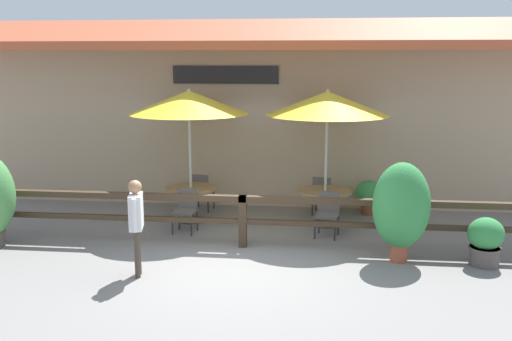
{
  "coord_description": "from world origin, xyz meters",
  "views": [
    {
      "loc": [
        1.33,
        -8.73,
        3.34
      ],
      "look_at": [
        0.19,
        1.53,
        1.32
      ],
      "focal_mm": 40.0,
      "sensor_mm": 36.0,
      "label": 1
    }
  ],
  "objects_px": {
    "dining_table_middle": "(325,197)",
    "potted_plant_small_flowering": "(485,241)",
    "patio_umbrella_near": "(189,102)",
    "potted_plant_corner_fern": "(401,207)",
    "potted_plant_entrance_palm": "(369,195)",
    "chair_near_wallside": "(202,190)",
    "chair_middle_wallside": "(322,193)",
    "dining_table_near": "(191,194)",
    "pedestrian": "(136,215)",
    "chair_middle_streetside": "(328,212)",
    "chair_near_streetside": "(186,208)",
    "patio_umbrella_middle": "(327,103)"
  },
  "relations": [
    {
      "from": "patio_umbrella_middle",
      "to": "chair_middle_wallside",
      "type": "relative_size",
      "value": 3.25
    },
    {
      "from": "chair_middle_wallside",
      "to": "potted_plant_small_flowering",
      "type": "xyz_separation_m",
      "value": [
        2.65,
        -2.87,
        -0.05
      ]
    },
    {
      "from": "chair_middle_streetside",
      "to": "potted_plant_entrance_palm",
      "type": "distance_m",
      "value": 1.92
    },
    {
      "from": "dining_table_middle",
      "to": "potted_plant_corner_fern",
      "type": "xyz_separation_m",
      "value": [
        1.23,
        -2.06,
        0.37
      ]
    },
    {
      "from": "chair_near_streetside",
      "to": "pedestrian",
      "type": "height_order",
      "value": "pedestrian"
    },
    {
      "from": "patio_umbrella_near",
      "to": "chair_near_wallside",
      "type": "bearing_deg",
      "value": 85.48
    },
    {
      "from": "patio_umbrella_near",
      "to": "potted_plant_corner_fern",
      "type": "height_order",
      "value": "patio_umbrella_near"
    },
    {
      "from": "chair_near_wallside",
      "to": "potted_plant_corner_fern",
      "type": "height_order",
      "value": "potted_plant_corner_fern"
    },
    {
      "from": "potted_plant_corner_fern",
      "to": "potted_plant_entrance_palm",
      "type": "xyz_separation_m",
      "value": [
        -0.27,
        2.96,
        -0.52
      ]
    },
    {
      "from": "chair_near_wallside",
      "to": "chair_middle_wallside",
      "type": "relative_size",
      "value": 1.0
    },
    {
      "from": "chair_near_streetside",
      "to": "potted_plant_corner_fern",
      "type": "xyz_separation_m",
      "value": [
        3.94,
        -1.24,
        0.47
      ]
    },
    {
      "from": "potted_plant_entrance_palm",
      "to": "chair_near_wallside",
      "type": "bearing_deg",
      "value": -178.09
    },
    {
      "from": "patio_umbrella_middle",
      "to": "potted_plant_corner_fern",
      "type": "height_order",
      "value": "patio_umbrella_middle"
    },
    {
      "from": "patio_umbrella_middle",
      "to": "potted_plant_corner_fern",
      "type": "distance_m",
      "value": 2.84
    },
    {
      "from": "chair_near_wallside",
      "to": "potted_plant_small_flowering",
      "type": "height_order",
      "value": "chair_near_wallside"
    },
    {
      "from": "dining_table_near",
      "to": "pedestrian",
      "type": "xyz_separation_m",
      "value": [
        -0.14,
        -3.15,
        0.41
      ]
    },
    {
      "from": "chair_near_wallside",
      "to": "potted_plant_entrance_palm",
      "type": "bearing_deg",
      "value": -169.14
    },
    {
      "from": "potted_plant_corner_fern",
      "to": "pedestrian",
      "type": "xyz_separation_m",
      "value": [
        -4.15,
        -1.12,
        0.04
      ]
    },
    {
      "from": "chair_middle_streetside",
      "to": "pedestrian",
      "type": "height_order",
      "value": "pedestrian"
    },
    {
      "from": "potted_plant_entrance_palm",
      "to": "chair_middle_wallside",
      "type": "bearing_deg",
      "value": -173.32
    },
    {
      "from": "patio_umbrella_middle",
      "to": "chair_middle_wallside",
      "type": "distance_m",
      "value": 2.16
    },
    {
      "from": "pedestrian",
      "to": "chair_near_streetside",
      "type": "bearing_deg",
      "value": -17.14
    },
    {
      "from": "chair_near_streetside",
      "to": "dining_table_middle",
      "type": "height_order",
      "value": "chair_near_streetside"
    },
    {
      "from": "chair_middle_streetside",
      "to": "potted_plant_entrance_palm",
      "type": "xyz_separation_m",
      "value": [
        0.92,
        1.69,
        -0.05
      ]
    },
    {
      "from": "chair_middle_wallside",
      "to": "potted_plant_small_flowering",
      "type": "relative_size",
      "value": 1.05
    },
    {
      "from": "chair_middle_streetside",
      "to": "potted_plant_corner_fern",
      "type": "xyz_separation_m",
      "value": [
        1.18,
        -1.27,
        0.47
      ]
    },
    {
      "from": "dining_table_near",
      "to": "pedestrian",
      "type": "bearing_deg",
      "value": -92.49
    },
    {
      "from": "patio_umbrella_near",
      "to": "chair_middle_wallside",
      "type": "distance_m",
      "value": 3.49
    },
    {
      "from": "chair_middle_wallside",
      "to": "potted_plant_entrance_palm",
      "type": "bearing_deg",
      "value": -162.88
    },
    {
      "from": "dining_table_middle",
      "to": "chair_middle_streetside",
      "type": "height_order",
      "value": "chair_middle_streetside"
    },
    {
      "from": "potted_plant_corner_fern",
      "to": "chair_near_wallside",
      "type": "bearing_deg",
      "value": 144.33
    },
    {
      "from": "pedestrian",
      "to": "chair_near_wallside",
      "type": "bearing_deg",
      "value": -14.89
    },
    {
      "from": "potted_plant_entrance_palm",
      "to": "patio_umbrella_near",
      "type": "bearing_deg",
      "value": -166.2
    },
    {
      "from": "potted_plant_corner_fern",
      "to": "chair_near_streetside",
      "type": "bearing_deg",
      "value": 162.52
    },
    {
      "from": "patio_umbrella_middle",
      "to": "pedestrian",
      "type": "height_order",
      "value": "patio_umbrella_middle"
    },
    {
      "from": "potted_plant_corner_fern",
      "to": "pedestrian",
      "type": "bearing_deg",
      "value": -164.94
    },
    {
      "from": "dining_table_middle",
      "to": "chair_middle_wallside",
      "type": "distance_m",
      "value": 0.79
    },
    {
      "from": "dining_table_middle",
      "to": "potted_plant_small_flowering",
      "type": "distance_m",
      "value": 3.34
    },
    {
      "from": "chair_near_streetside",
      "to": "dining_table_middle",
      "type": "distance_m",
      "value": 2.83
    },
    {
      "from": "chair_middle_wallside",
      "to": "dining_table_near",
      "type": "bearing_deg",
      "value": 26.77
    },
    {
      "from": "patio_umbrella_near",
      "to": "chair_near_streetside",
      "type": "xyz_separation_m",
      "value": [
        0.08,
        -0.8,
        -2.01
      ]
    },
    {
      "from": "patio_umbrella_near",
      "to": "dining_table_middle",
      "type": "distance_m",
      "value": 3.37
    },
    {
      "from": "patio_umbrella_near",
      "to": "potted_plant_entrance_palm",
      "type": "distance_m",
      "value": 4.37
    },
    {
      "from": "patio_umbrella_near",
      "to": "chair_near_streetside",
      "type": "relative_size",
      "value": 3.25
    },
    {
      "from": "dining_table_middle",
      "to": "potted_plant_small_flowering",
      "type": "height_order",
      "value": "potted_plant_small_flowering"
    },
    {
      "from": "dining_table_near",
      "to": "patio_umbrella_middle",
      "type": "distance_m",
      "value": 3.37
    },
    {
      "from": "chair_middle_wallside",
      "to": "pedestrian",
      "type": "bearing_deg",
      "value": 64.44
    },
    {
      "from": "patio_umbrella_near",
      "to": "potted_plant_entrance_palm",
      "type": "xyz_separation_m",
      "value": [
        3.75,
        0.92,
        -2.05
      ]
    },
    {
      "from": "chair_middle_wallside",
      "to": "potted_plant_entrance_palm",
      "type": "height_order",
      "value": "chair_middle_wallside"
    },
    {
      "from": "dining_table_near",
      "to": "potted_plant_small_flowering",
      "type": "distance_m",
      "value": 5.77
    }
  ]
}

